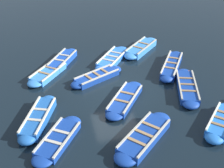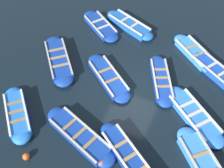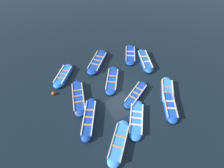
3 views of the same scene
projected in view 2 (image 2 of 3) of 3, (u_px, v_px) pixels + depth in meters
The scene contains 15 objects.
ground_plane at pixel (134, 86), 13.01m from camera, with size 120.00×120.00×0.00m, color black.
boat_drifting at pixel (108, 77), 13.16m from camera, with size 3.39×2.75×0.35m.
boat_inner_gap at pixel (100, 26), 15.75m from camera, with size 3.26×2.54×0.35m.
boat_bow_out at pixel (161, 80), 13.03m from camera, with size 2.20×3.31×0.38m.
boat_end_of_row at pixel (216, 72), 13.35m from camera, with size 3.17×2.33×0.42m.
boat_broadside at pixel (59, 60), 13.87m from camera, with size 3.33×3.45×0.44m.
boat_far_corner at pixel (80, 135), 11.07m from camera, with size 3.92×1.93×0.41m.
boat_outer_right at pixel (204, 165), 10.22m from camera, with size 3.12×3.11×0.45m.
boat_near_quay at pixel (195, 53), 14.26m from camera, with size 3.10×2.66×0.38m.
boat_alongside at pixel (129, 25), 15.71m from camera, with size 3.60×1.97×0.47m.
boat_outer_left at pixel (17, 114), 11.72m from camera, with size 2.89×2.76×0.45m.
boat_stern_in at pixel (130, 159), 10.37m from camera, with size 3.61×2.61×0.47m.
boat_centre at pixel (194, 115), 11.73m from camera, with size 3.39×2.88×0.36m.
buoy_orange_near at pixel (101, 163), 10.31m from camera, with size 0.32×0.32×0.32m, color #E05119.
buoy_yellow_far at pixel (26, 157), 10.50m from camera, with size 0.29×0.29×0.29m, color #E05119.
Camera 2 is at (2.59, -7.82, 10.12)m, focal length 42.00 mm.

